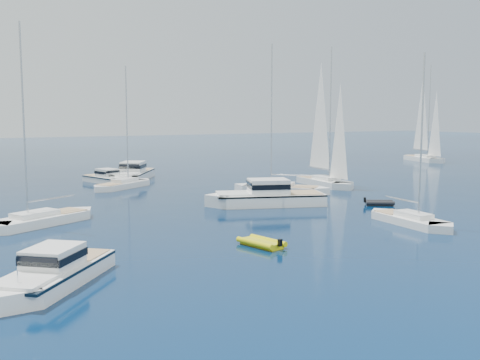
# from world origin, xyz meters

# --- Properties ---
(ground) EXTENTS (400.00, 400.00, 0.00)m
(ground) POSITION_xyz_m (0.00, 0.00, 0.00)
(ground) COLOR navy
(ground) RESTS_ON ground
(motor_cruiser_left) EXTENTS (8.34, 9.11, 2.49)m
(motor_cruiser_left) POSITION_xyz_m (-21.72, 7.13, 0.00)
(motor_cruiser_left) COLOR white
(motor_cruiser_left) RESTS_ON ground
(motor_cruiser_centre) EXTENTS (12.53, 7.45, 3.15)m
(motor_cruiser_centre) POSITION_xyz_m (0.50, 23.29, 0.00)
(motor_cruiser_centre) COLOR white
(motor_cruiser_centre) RESTS_ON ground
(motor_cruiser_distant) EXTENTS (9.24, 11.72, 3.05)m
(motor_cruiser_distant) POSITION_xyz_m (-3.97, 49.08, 0.00)
(motor_cruiser_distant) COLOR white
(motor_cruiser_distant) RESTS_ON ground
(motor_cruiser_horizon) EXTENTS (5.04, 8.95, 2.25)m
(motor_cruiser_horizon) POSITION_xyz_m (-7.64, 47.54, 0.00)
(motor_cruiser_horizon) COLOR silver
(motor_cruiser_horizon) RESTS_ON ground
(sailboat_fore) EXTENTS (3.01, 9.29, 13.45)m
(sailboat_fore) POSITION_xyz_m (5.51, 10.10, 0.00)
(sailboat_fore) COLOR white
(sailboat_fore) RESTS_ON ground
(sailboat_mid_r) EXTENTS (9.62, 10.41, 16.55)m
(sailboat_mid_r) POSITION_xyz_m (6.47, 29.89, 0.00)
(sailboat_mid_r) COLOR white
(sailboat_mid_r) RESTS_ON ground
(sailboat_mid_l) EXTENTS (10.75, 7.51, 15.74)m
(sailboat_mid_l) POSITION_xyz_m (-19.59, 23.70, 0.00)
(sailboat_mid_l) COLOR white
(sailboat_mid_l) RESTS_ON ground
(sailboat_centre) EXTENTS (9.63, 7.68, 14.54)m
(sailboat_centre) POSITION_xyz_m (-7.45, 42.02, 0.00)
(sailboat_centre) COLOR silver
(sailboat_centre) RESTS_ON ground
(sailboat_sails_r) EXTENTS (3.93, 11.65, 16.82)m
(sailboat_sails_r) POSITION_xyz_m (14.41, 32.67, 0.00)
(sailboat_sails_r) COLOR silver
(sailboat_sails_r) RESTS_ON ground
(sailboat_sails_far) EXTENTS (6.15, 12.63, 17.97)m
(sailboat_sails_far) POSITION_xyz_m (52.21, 52.46, 0.00)
(sailboat_sails_far) COLOR white
(sailboat_sails_far) RESTS_ON ground
(tender_yellow) EXTENTS (2.54, 3.66, 0.95)m
(tender_yellow) POSITION_xyz_m (-8.31, 9.40, 0.00)
(tender_yellow) COLOR #D1C80C
(tender_yellow) RESTS_ON ground
(tender_grey_near) EXTENTS (3.15, 2.80, 0.95)m
(tender_grey_near) POSITION_xyz_m (9.79, 18.12, 0.00)
(tender_grey_near) COLOR black
(tender_grey_near) RESTS_ON ground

